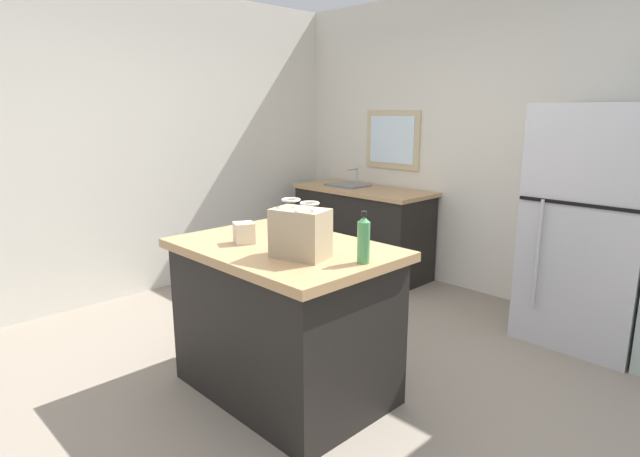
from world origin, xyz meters
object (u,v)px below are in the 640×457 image
object	(u,v)px
kitchen_island	(284,319)
small_box	(244,233)
refrigerator	(593,227)
shopping_bag	(300,233)
bottle	(364,240)

from	to	relation	value
kitchen_island	small_box	distance (m)	0.57
kitchen_island	refrigerator	xyz separation A→B (m)	(1.01, 2.09, 0.40)
shopping_bag	kitchen_island	bearing A→B (deg)	158.99
kitchen_island	bottle	world-z (taller)	bottle
kitchen_island	refrigerator	bearing A→B (deg)	64.21
kitchen_island	bottle	bearing A→B (deg)	6.11
kitchen_island	small_box	xyz separation A→B (m)	(-0.20, -0.13, 0.52)
shopping_bag	small_box	xyz separation A→B (m)	(-0.46, -0.03, -0.07)
refrigerator	small_box	bearing A→B (deg)	-118.50
shopping_bag	small_box	world-z (taller)	shopping_bag
kitchen_island	small_box	bearing A→B (deg)	-145.87
refrigerator	small_box	distance (m)	2.53
small_box	bottle	bearing A→B (deg)	14.33
refrigerator	shopping_bag	world-z (taller)	refrigerator
kitchen_island	small_box	size ratio (longest dim) A/B	10.63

